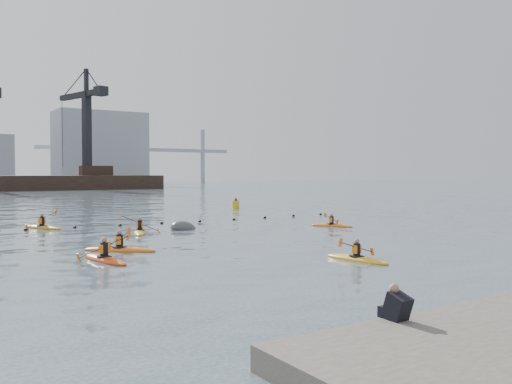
% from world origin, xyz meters
% --- Properties ---
extents(ground, '(400.00, 400.00, 0.00)m').
position_xyz_m(ground, '(0.00, 0.00, 0.00)').
color(ground, '#33404A').
rests_on(ground, ground).
extents(float_line, '(33.24, 0.73, 0.24)m').
position_xyz_m(float_line, '(-0.50, 22.53, 0.03)').
color(float_line, black).
rests_on(float_line, ground).
extents(kayaker_0, '(2.37, 3.54, 1.25)m').
position_xyz_m(kayaker_0, '(-7.44, 8.29, 0.11)').
color(kayaker_0, '#CE4313').
rests_on(kayaker_0, ground).
extents(kayaker_1, '(2.18, 3.26, 1.12)m').
position_xyz_m(kayaker_1, '(1.41, 2.77, 0.10)').
color(kayaker_1, '#F1A61C').
rests_on(kayaker_1, ground).
extents(kayaker_2, '(3.08, 2.86, 1.12)m').
position_xyz_m(kayaker_2, '(-5.98, 10.70, 0.11)').
color(kayaker_2, orange).
rests_on(kayaker_2, ground).
extents(kayaker_3, '(2.28, 3.46, 1.34)m').
position_xyz_m(kayaker_3, '(-2.46, 17.43, 0.11)').
color(kayaker_3, gold).
rests_on(kayaker_3, ground).
extents(kayaker_4, '(1.98, 3.07, 1.11)m').
position_xyz_m(kayaker_4, '(9.99, 14.32, 0.09)').
color(kayaker_4, '#D16413').
rests_on(kayaker_4, ground).
extents(kayaker_5, '(2.24, 3.46, 1.34)m').
position_xyz_m(kayaker_5, '(-6.87, 23.51, 0.11)').
color(kayaker_5, '#C08C16').
rests_on(kayaker_5, ground).
extents(mooring_buoy, '(2.52, 1.95, 1.44)m').
position_xyz_m(mooring_buoy, '(0.82, 18.25, 0.00)').
color(mooring_buoy, '#393C3E').
rests_on(mooring_buoy, ground).
extents(nav_buoy, '(0.72, 0.72, 1.31)m').
position_xyz_m(nav_buoy, '(14.00, 33.87, 0.40)').
color(nav_buoy, '#BD8912').
rests_on(nav_buoy, ground).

